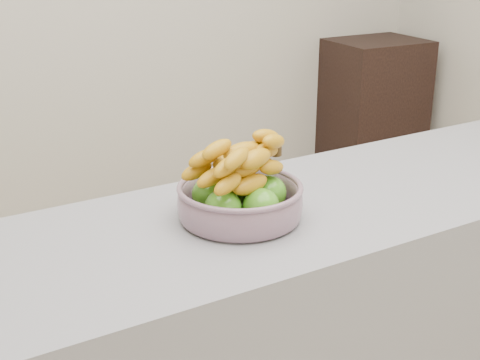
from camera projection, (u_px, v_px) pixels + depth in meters
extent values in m
cube|color=gray|center=(313.00, 346.00, 1.88)|extent=(2.00, 0.60, 0.90)
cube|color=black|center=(372.00, 120.00, 3.97)|extent=(0.55, 0.45, 0.95)
cylinder|color=#868FA1|center=(240.00, 216.00, 1.61)|extent=(0.26, 0.26, 0.01)
torus|color=#868FA1|center=(240.00, 187.00, 1.58)|extent=(0.30, 0.30, 0.01)
sphere|color=#439619|center=(261.00, 207.00, 1.54)|extent=(0.09, 0.09, 0.09)
sphere|color=#439619|center=(268.00, 193.00, 1.62)|extent=(0.09, 0.09, 0.09)
sphere|color=#439619|center=(238.00, 186.00, 1.66)|extent=(0.09, 0.09, 0.09)
sphere|color=#439619|center=(210.00, 195.00, 1.60)|extent=(0.09, 0.09, 0.09)
sphere|color=#439619|center=(223.00, 208.00, 1.53)|extent=(0.09, 0.09, 0.09)
ellipsoid|color=gold|center=(250.00, 184.00, 1.53)|extent=(0.19, 0.10, 0.04)
ellipsoid|color=gold|center=(237.00, 179.00, 1.56)|extent=(0.19, 0.08, 0.04)
ellipsoid|color=gold|center=(224.00, 173.00, 1.60)|extent=(0.19, 0.05, 0.04)
ellipsoid|color=gold|center=(247.00, 167.00, 1.54)|extent=(0.19, 0.11, 0.04)
ellipsoid|color=gold|center=(233.00, 161.00, 1.58)|extent=(0.19, 0.05, 0.04)
ellipsoid|color=gold|center=(242.00, 152.00, 1.55)|extent=(0.19, 0.08, 0.04)
ellipsoid|color=gold|center=(256.00, 159.00, 1.52)|extent=(0.19, 0.12, 0.04)
cylinder|color=#382812|center=(276.00, 149.00, 1.62)|extent=(0.03, 0.03, 0.03)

